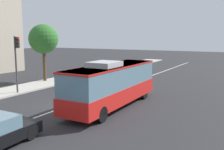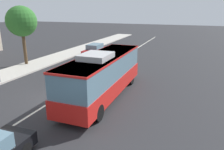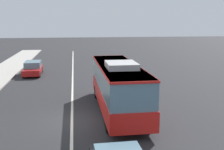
% 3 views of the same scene
% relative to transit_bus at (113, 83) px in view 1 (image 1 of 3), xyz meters
% --- Properties ---
extents(ground_plane, '(160.00, 160.00, 0.00)m').
position_rel_transit_bus_xyz_m(ground_plane, '(-1.53, 3.03, -1.81)').
color(ground_plane, '#28282B').
extents(lane_centre_line, '(76.00, 0.16, 0.01)m').
position_rel_transit_bus_xyz_m(lane_centre_line, '(-1.53, 3.03, -1.80)').
color(lane_centre_line, silver).
rests_on(lane_centre_line, ground_plane).
extents(transit_bus, '(10.03, 2.61, 3.46)m').
position_rel_transit_bus_xyz_m(transit_bus, '(0.00, 0.00, 0.00)').
color(transit_bus, red).
rests_on(transit_bus, ground_plane).
extents(sedan_red, '(4.54, 1.91, 1.46)m').
position_rel_transit_bus_xyz_m(sedan_red, '(13.62, 7.35, -1.09)').
color(sedan_red, '#B21919').
rests_on(sedan_red, ground_plane).
extents(traffic_light_mid_block, '(0.32, 0.62, 5.20)m').
position_rel_transit_bus_xyz_m(traffic_light_mid_block, '(-0.53, 9.50, 1.75)').
color(traffic_light_mid_block, '#47474C').
rests_on(traffic_light_mid_block, ground_plane).
extents(street_tree_kerbside_left, '(3.31, 3.31, 6.56)m').
position_rel_transit_bus_xyz_m(street_tree_kerbside_left, '(5.42, 12.07, 3.06)').
color(street_tree_kerbside_left, '#4C3823').
rests_on(street_tree_kerbside_left, ground_plane).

